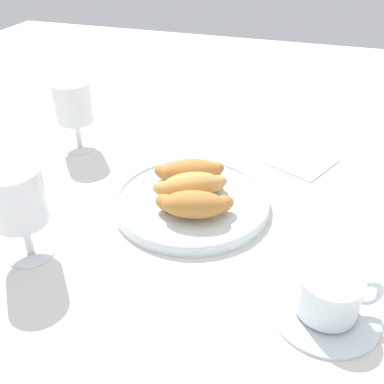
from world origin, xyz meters
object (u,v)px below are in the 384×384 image
(pastry_plate, at_px, (192,202))
(croissant_large, at_px, (194,204))
(croissant_extra, at_px, (190,171))
(juice_glass_left, at_px, (17,201))
(juice_glass_right, at_px, (73,104))
(coffee_cup_near, at_px, (329,299))
(folded_napkin, at_px, (301,161))
(croissant_small, at_px, (192,187))

(pastry_plate, distance_m, croissant_large, 0.05)
(croissant_extra, distance_m, juice_glass_left, 0.29)
(pastry_plate, distance_m, croissant_extra, 0.06)
(pastry_plate, relative_size, juice_glass_right, 1.87)
(coffee_cup_near, xyz_separation_m, folded_napkin, (-0.07, 0.38, -0.02))
(pastry_plate, relative_size, croissant_extra, 2.08)
(croissant_large, height_order, coffee_cup_near, same)
(croissant_small, height_order, coffee_cup_near, same)
(croissant_small, relative_size, folded_napkin, 1.11)
(croissant_extra, height_order, juice_glass_left, juice_glass_left)
(croissant_small, relative_size, croissant_extra, 0.97)
(coffee_cup_near, height_order, juice_glass_right, juice_glass_right)
(juice_glass_left, bearing_deg, croissant_large, 34.17)
(croissant_large, height_order, folded_napkin, croissant_large)
(croissant_extra, bearing_deg, folded_napkin, 42.32)
(croissant_small, height_order, croissant_extra, same)
(coffee_cup_near, height_order, folded_napkin, coffee_cup_near)
(croissant_small, xyz_separation_m, croissant_extra, (-0.02, 0.05, 0.00))
(pastry_plate, relative_size, croissant_small, 2.15)
(croissant_small, relative_size, juice_glass_left, 0.87)
(coffee_cup_near, relative_size, juice_glass_right, 0.97)
(croissant_large, relative_size, juice_glass_left, 0.95)
(pastry_plate, bearing_deg, folded_napkin, 53.20)
(pastry_plate, height_order, croissant_large, croissant_large)
(juice_glass_right, bearing_deg, pastry_plate, -24.56)
(croissant_large, xyz_separation_m, coffee_cup_near, (0.21, -0.12, -0.01))
(pastry_plate, relative_size, juice_glass_left, 1.87)
(juice_glass_right, bearing_deg, croissant_small, -24.22)
(croissant_small, relative_size, juice_glass_right, 0.87)
(coffee_cup_near, bearing_deg, pastry_plate, 143.82)
(coffee_cup_near, relative_size, folded_napkin, 1.24)
(coffee_cup_near, xyz_separation_m, juice_glass_right, (-0.52, 0.30, 0.07))
(croissant_extra, relative_size, juice_glass_right, 0.90)
(croissant_large, xyz_separation_m, croissant_small, (-0.02, 0.05, 0.00))
(croissant_small, height_order, juice_glass_left, juice_glass_left)
(croissant_extra, bearing_deg, juice_glass_left, -125.94)
(croissant_extra, bearing_deg, pastry_plate, -68.77)
(croissant_large, distance_m, croissant_small, 0.05)
(croissant_large, height_order, croissant_extra, same)
(croissant_large, relative_size, juice_glass_right, 0.95)
(croissant_large, relative_size, coffee_cup_near, 0.97)
(pastry_plate, xyz_separation_m, juice_glass_left, (-0.19, -0.18, 0.08))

